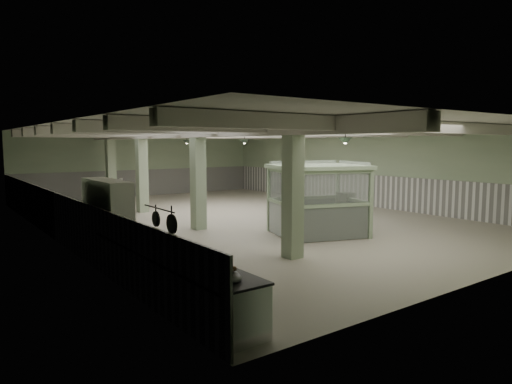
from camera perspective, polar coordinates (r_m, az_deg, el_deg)
floor at (r=18.25m, az=-1.82°, el=-3.31°), size 20.00×20.00×0.00m
ceiling at (r=18.02m, az=-1.86°, el=8.05°), size 14.00×20.00×0.02m
wall_back at (r=26.89m, az=-13.99°, el=3.37°), size 14.00×0.02×3.60m
wall_front at (r=11.34m, az=28.06°, el=-0.55°), size 14.00×0.02×3.60m
wall_left at (r=15.24m, az=-24.11°, el=1.14°), size 0.02×20.00×3.60m
wall_right at (r=22.74m, az=12.89°, el=2.94°), size 0.02×20.00×3.60m
wainscot_left at (r=15.36m, az=-23.85°, el=-2.76°), size 0.05×19.90×1.50m
wainscot_right at (r=22.80m, az=12.79°, el=0.31°), size 0.05×19.90×1.50m
wainscot_back at (r=26.93m, az=-13.92°, el=1.13°), size 13.90×0.05×1.50m
girder at (r=16.73m, az=-9.00°, el=7.39°), size 0.45×19.90×0.40m
beam_a at (r=12.57m, az=18.03°, el=7.83°), size 13.90×0.35×0.32m
beam_b at (r=14.18m, az=9.74°, el=7.80°), size 13.90×0.35×0.32m
beam_c at (r=16.02m, az=3.25°, el=7.66°), size 13.90×0.35×0.32m
beam_d at (r=18.02m, az=-1.86°, el=7.48°), size 13.90×0.35×0.32m
beam_e at (r=20.13m, az=-5.91°, el=7.30°), size 13.90×0.35×0.32m
beam_f at (r=22.32m, az=-9.18°, el=7.12°), size 13.90×0.35×0.32m
beam_g at (r=24.57m, az=-11.86°, el=6.96°), size 13.90×0.35×0.32m
column_a at (r=11.78m, az=4.63°, el=0.36°), size 0.42×0.42×3.60m
column_b at (r=15.89m, az=-7.25°, el=1.79°), size 0.42×0.42×3.60m
column_c at (r=20.40m, az=-14.09°, el=2.58°), size 0.42×0.42×3.60m
column_d at (r=24.14m, az=-17.68°, el=2.98°), size 0.42×0.42×3.60m
hook_rail at (r=8.03m, az=-12.06°, el=-2.04°), size 0.02×1.20×0.02m
pendant_front at (r=14.53m, az=11.09°, el=6.27°), size 0.44×0.44×0.22m
pendant_mid at (r=18.71m, az=-1.45°, el=6.30°), size 0.44×0.44×0.22m
pendant_back at (r=22.99m, az=-8.62°, el=6.18°), size 0.44×0.44×0.22m
prep_counter at (r=9.01m, az=-11.15°, el=-10.18°), size 0.95×5.44×0.91m
pitcher_near at (r=9.68m, az=-12.95°, el=-5.54°), size 0.20×0.23×0.28m
pitcher_far at (r=10.57m, az=-16.03°, el=-4.74°), size 0.19×0.22×0.25m
veg_colander at (r=6.98m, az=-3.78°, el=-10.17°), size 0.59×0.59×0.22m
orange_bowl at (r=8.89m, az=-10.70°, el=-7.21°), size 0.26×0.26×0.08m
skillet_near at (r=7.73m, az=-10.48°, el=-3.96°), size 0.04×0.33×0.33m
skillet_far at (r=8.30m, az=-12.40°, el=-3.32°), size 0.04×0.28×0.28m
walkin_cooler at (r=11.60m, az=-17.92°, el=-3.96°), size 0.91×2.20×2.01m
guard_booth at (r=14.91m, az=7.75°, el=0.72°), size 3.47×3.19×2.39m
filing_cabinet at (r=16.08m, az=11.13°, el=-2.36°), size 0.54×0.68×1.29m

